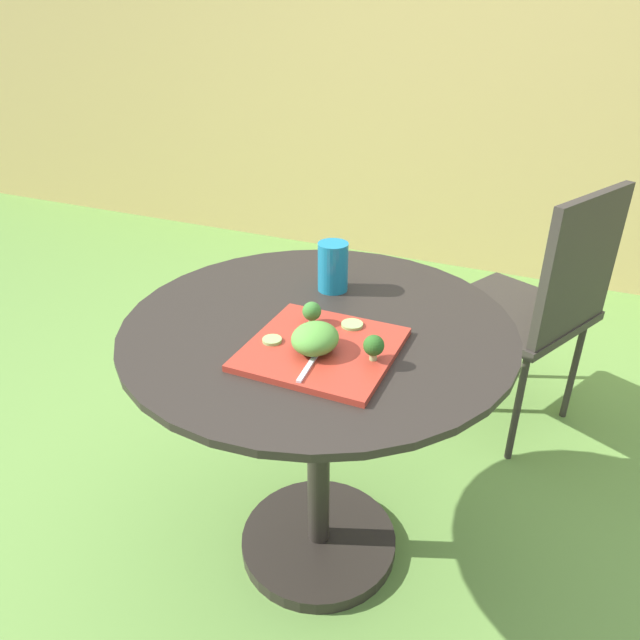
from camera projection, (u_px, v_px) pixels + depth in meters
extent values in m
plane|color=#669342|center=(319.00, 545.00, 1.69)|extent=(12.00, 12.00, 0.00)
cube|color=tan|center=(488.00, 137.00, 3.14)|extent=(8.00, 0.08, 1.51)
cylinder|color=#28231E|center=(318.00, 325.00, 1.34)|extent=(0.90, 0.90, 0.02)
cylinder|color=#28231E|center=(318.00, 443.00, 1.51)|extent=(0.06, 0.06, 0.68)
cylinder|color=#28231E|center=(319.00, 540.00, 1.68)|extent=(0.44, 0.44, 0.04)
cube|color=#332D28|center=(512.00, 312.00, 2.03)|extent=(0.59, 0.59, 0.03)
cube|color=#332D28|center=(581.00, 266.00, 1.78)|extent=(0.21, 0.39, 0.45)
cylinder|color=#332D28|center=(491.00, 330.00, 2.36)|extent=(0.02, 0.02, 0.43)
cylinder|color=#332D28|center=(433.00, 361.00, 2.16)|extent=(0.02, 0.02, 0.43)
cylinder|color=#332D28|center=(574.00, 368.00, 2.12)|extent=(0.02, 0.02, 0.43)
cylinder|color=#332D28|center=(518.00, 406.00, 1.91)|extent=(0.02, 0.02, 0.43)
cube|color=#AD3323|center=(322.00, 349.00, 1.22)|extent=(0.30, 0.30, 0.01)
cylinder|color=teal|center=(333.00, 267.00, 1.46)|extent=(0.08, 0.08, 0.13)
cylinder|color=#156886|center=(333.00, 274.00, 1.47)|extent=(0.07, 0.07, 0.09)
cube|color=silver|center=(308.00, 367.00, 1.14)|extent=(0.02, 0.11, 0.00)
cube|color=silver|center=(321.00, 347.00, 1.20)|extent=(0.03, 0.05, 0.00)
ellipsoid|color=#519338|center=(315.00, 338.00, 1.18)|extent=(0.10, 0.11, 0.06)
cylinder|color=#99B770|center=(310.00, 320.00, 1.30)|extent=(0.01, 0.01, 0.01)
sphere|color=#38752D|center=(310.00, 311.00, 1.29)|extent=(0.04, 0.04, 0.04)
cylinder|color=#99B770|center=(373.00, 356.00, 1.16)|extent=(0.01, 0.01, 0.02)
sphere|color=#285B1E|center=(374.00, 345.00, 1.15)|extent=(0.04, 0.04, 0.04)
cylinder|color=#8EB766|center=(352.00, 325.00, 1.29)|extent=(0.05, 0.05, 0.01)
cylinder|color=#8EB766|center=(272.00, 340.00, 1.23)|extent=(0.04, 0.04, 0.01)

